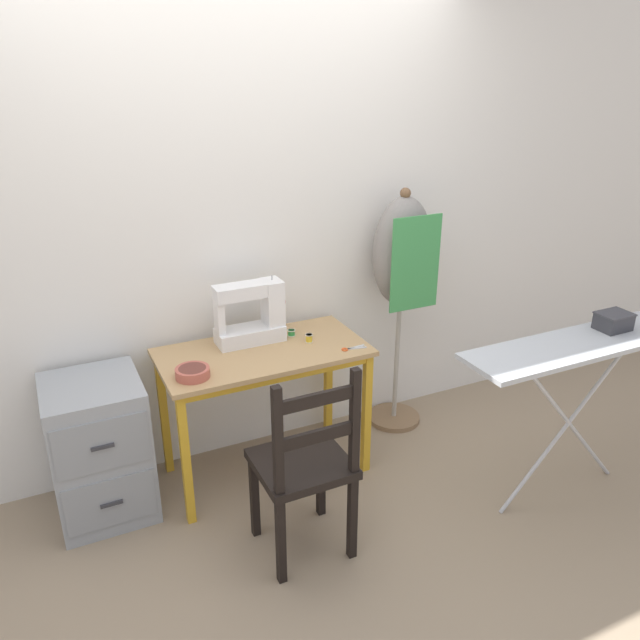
{
  "coord_description": "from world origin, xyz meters",
  "views": [
    {
      "loc": [
        -0.97,
        -2.42,
        2.07
      ],
      "look_at": [
        0.31,
        0.24,
        0.84
      ],
      "focal_mm": 35.0,
      "sensor_mm": 36.0,
      "label": 1
    }
  ],
  "objects_px": {
    "thread_spool_mid_table": "(309,338)",
    "filing_cabinet": "(100,449)",
    "dress_form": "(402,262)",
    "scissors": "(350,349)",
    "wooden_chair": "(305,467)",
    "sewing_machine": "(254,314)",
    "fabric_bowl": "(193,372)",
    "storage_box": "(613,321)",
    "ironing_board": "(581,351)",
    "thread_spool_near_machine": "(291,333)"
  },
  "relations": [
    {
      "from": "thread_spool_mid_table",
      "to": "filing_cabinet",
      "type": "relative_size",
      "value": 0.06
    },
    {
      "from": "filing_cabinet",
      "to": "dress_form",
      "type": "distance_m",
      "value": 1.86
    },
    {
      "from": "scissors",
      "to": "wooden_chair",
      "type": "relative_size",
      "value": 0.14
    },
    {
      "from": "sewing_machine",
      "to": "wooden_chair",
      "type": "distance_m",
      "value": 0.88
    },
    {
      "from": "fabric_bowl",
      "to": "storage_box",
      "type": "distance_m",
      "value": 2.03
    },
    {
      "from": "thread_spool_mid_table",
      "to": "filing_cabinet",
      "type": "distance_m",
      "value": 1.16
    },
    {
      "from": "storage_box",
      "to": "filing_cabinet",
      "type": "bearing_deg",
      "value": 160.44
    },
    {
      "from": "ironing_board",
      "to": "storage_box",
      "type": "bearing_deg",
      "value": 10.14
    },
    {
      "from": "fabric_bowl",
      "to": "thread_spool_near_machine",
      "type": "distance_m",
      "value": 0.64
    },
    {
      "from": "thread_spool_near_machine",
      "to": "filing_cabinet",
      "type": "distance_m",
      "value": 1.11
    },
    {
      "from": "ironing_board",
      "to": "filing_cabinet",
      "type": "bearing_deg",
      "value": 157.46
    },
    {
      "from": "wooden_chair",
      "to": "dress_form",
      "type": "relative_size",
      "value": 0.65
    },
    {
      "from": "wooden_chair",
      "to": "dress_form",
      "type": "bearing_deg",
      "value": 39.02
    },
    {
      "from": "scissors",
      "to": "storage_box",
      "type": "distance_m",
      "value": 1.29
    },
    {
      "from": "wooden_chair",
      "to": "storage_box",
      "type": "distance_m",
      "value": 1.65
    },
    {
      "from": "fabric_bowl",
      "to": "dress_form",
      "type": "height_order",
      "value": "dress_form"
    },
    {
      "from": "fabric_bowl",
      "to": "storage_box",
      "type": "xyz_separation_m",
      "value": [
        1.92,
        -0.66,
        0.16
      ]
    },
    {
      "from": "thread_spool_near_machine",
      "to": "ironing_board",
      "type": "distance_m",
      "value": 1.44
    },
    {
      "from": "dress_form",
      "to": "thread_spool_mid_table",
      "type": "bearing_deg",
      "value": -167.16
    },
    {
      "from": "fabric_bowl",
      "to": "filing_cabinet",
      "type": "height_order",
      "value": "fabric_bowl"
    },
    {
      "from": "sewing_machine",
      "to": "scissors",
      "type": "relative_size",
      "value": 2.77
    },
    {
      "from": "thread_spool_near_machine",
      "to": "dress_form",
      "type": "distance_m",
      "value": 0.76
    },
    {
      "from": "thread_spool_mid_table",
      "to": "ironing_board",
      "type": "xyz_separation_m",
      "value": [
        1.03,
        -0.82,
        0.07
      ]
    },
    {
      "from": "scissors",
      "to": "dress_form",
      "type": "height_order",
      "value": "dress_form"
    },
    {
      "from": "dress_form",
      "to": "ironing_board",
      "type": "distance_m",
      "value": 1.07
    },
    {
      "from": "storage_box",
      "to": "ironing_board",
      "type": "bearing_deg",
      "value": -169.86
    },
    {
      "from": "thread_spool_mid_table",
      "to": "wooden_chair",
      "type": "distance_m",
      "value": 0.76
    },
    {
      "from": "scissors",
      "to": "thread_spool_mid_table",
      "type": "height_order",
      "value": "thread_spool_mid_table"
    },
    {
      "from": "wooden_chair",
      "to": "dress_form",
      "type": "distance_m",
      "value": 1.36
    },
    {
      "from": "wooden_chair",
      "to": "filing_cabinet",
      "type": "bearing_deg",
      "value": 138.38
    },
    {
      "from": "filing_cabinet",
      "to": "fabric_bowl",
      "type": "bearing_deg",
      "value": -22.34
    },
    {
      "from": "sewing_machine",
      "to": "dress_form",
      "type": "xyz_separation_m",
      "value": [
        0.9,
        0.01,
        0.16
      ]
    },
    {
      "from": "scissors",
      "to": "thread_spool_mid_table",
      "type": "bearing_deg",
      "value": 131.59
    },
    {
      "from": "dress_form",
      "to": "wooden_chair",
      "type": "bearing_deg",
      "value": -140.98
    },
    {
      "from": "sewing_machine",
      "to": "thread_spool_mid_table",
      "type": "bearing_deg",
      "value": -28.73
    },
    {
      "from": "sewing_machine",
      "to": "filing_cabinet",
      "type": "distance_m",
      "value": 0.99
    },
    {
      "from": "thread_spool_near_machine",
      "to": "dress_form",
      "type": "height_order",
      "value": "dress_form"
    },
    {
      "from": "wooden_chair",
      "to": "scissors",
      "type": "bearing_deg",
      "value": 44.84
    },
    {
      "from": "thread_spool_mid_table",
      "to": "dress_form",
      "type": "bearing_deg",
      "value": 12.84
    },
    {
      "from": "sewing_machine",
      "to": "wooden_chair",
      "type": "xyz_separation_m",
      "value": [
        -0.06,
        -0.77,
        -0.42
      ]
    },
    {
      "from": "scissors",
      "to": "dress_form",
      "type": "xyz_separation_m",
      "value": [
        0.5,
        0.32,
        0.3
      ]
    },
    {
      "from": "wooden_chair",
      "to": "thread_spool_near_machine",
      "type": "bearing_deg",
      "value": 70.58
    },
    {
      "from": "scissors",
      "to": "thread_spool_mid_table",
      "type": "distance_m",
      "value": 0.23
    },
    {
      "from": "thread_spool_near_machine",
      "to": "wooden_chair",
      "type": "height_order",
      "value": "wooden_chair"
    },
    {
      "from": "sewing_machine",
      "to": "fabric_bowl",
      "type": "bearing_deg",
      "value": -146.73
    },
    {
      "from": "fabric_bowl",
      "to": "sewing_machine",
      "type": "bearing_deg",
      "value": 33.27
    },
    {
      "from": "dress_form",
      "to": "storage_box",
      "type": "bearing_deg",
      "value": -56.1
    },
    {
      "from": "thread_spool_near_machine",
      "to": "storage_box",
      "type": "relative_size",
      "value": 0.27
    },
    {
      "from": "scissors",
      "to": "dress_form",
      "type": "bearing_deg",
      "value": 32.56
    },
    {
      "from": "sewing_machine",
      "to": "filing_cabinet",
      "type": "height_order",
      "value": "sewing_machine"
    }
  ]
}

